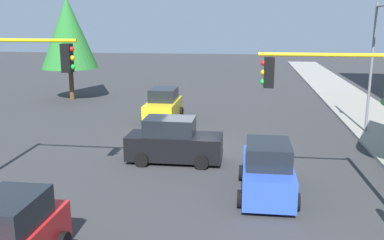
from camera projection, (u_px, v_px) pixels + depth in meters
name	position (u px, v px, depth m)	size (l,w,h in m)	color
ground_plane	(190.00, 149.00, 20.88)	(120.00, 120.00, 0.00)	#353538
sidewalk_kerb	(384.00, 129.00, 24.37)	(80.00, 4.00, 0.15)	gray
traffic_signal_near_right	(5.00, 83.00, 14.90)	(0.36, 4.59, 5.59)	yellow
traffic_signal_near_left	(340.00, 98.00, 13.54)	(0.36, 4.59, 5.21)	yellow
street_lamp_curbside	(375.00, 55.00, 22.22)	(2.15, 0.28, 7.00)	slate
tree_opposite_side	(68.00, 33.00, 32.68)	(4.29, 4.29, 7.84)	brown
car_black	(173.00, 142.00, 18.81)	(2.02, 4.15, 1.98)	black
car_blue	(267.00, 171.00, 15.19)	(4.05, 2.04, 1.98)	blue
car_yellow	(163.00, 106.00, 26.69)	(4.05, 2.10, 1.98)	yellow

